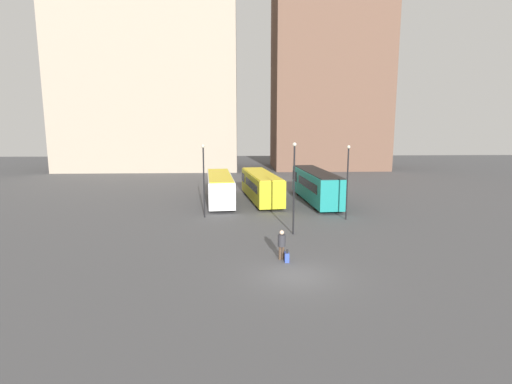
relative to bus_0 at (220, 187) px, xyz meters
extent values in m
plane|color=#4C4C4F|center=(4.98, -20.58, -1.56)|extent=(160.00, 160.00, 0.00)
cube|color=tan|center=(-13.52, 31.94, 16.62)|extent=(30.40, 14.41, 36.37)
cube|color=brown|center=(18.09, 31.94, 16.25)|extent=(19.63, 13.44, 35.64)
cube|color=silver|center=(0.01, -0.09, -0.04)|extent=(3.35, 11.30, 2.51)
cube|color=black|center=(-0.38, 4.46, 0.28)|extent=(2.63, 2.25, 0.95)
cube|color=black|center=(0.09, -1.09, 0.28)|extent=(3.05, 7.31, 0.75)
cube|color=yellow|center=(0.01, -0.09, 1.26)|extent=(3.14, 11.07, 0.08)
cylinder|color=black|center=(-0.28, 3.35, -1.07)|extent=(2.41, 1.18, 0.99)
cylinder|color=black|center=(0.30, -3.54, -1.07)|extent=(2.41, 1.18, 0.99)
cube|color=gold|center=(4.32, 0.60, -0.02)|extent=(3.97, 11.72, 2.57)
cube|color=black|center=(3.71, 5.27, 0.30)|extent=(2.79, 2.42, 0.98)
cube|color=black|center=(4.45, -0.43, 0.30)|extent=(3.46, 7.62, 0.77)
cube|color=yellow|center=(4.32, 0.60, 1.31)|extent=(3.74, 11.47, 0.08)
cylinder|color=black|center=(3.86, 4.13, -1.09)|extent=(2.50, 1.25, 0.95)
cylinder|color=black|center=(4.78, -2.93, -1.09)|extent=(2.50, 1.25, 0.95)
cube|color=#19847F|center=(9.95, -0.38, 0.14)|extent=(3.21, 12.46, 2.85)
cube|color=black|center=(9.63, 4.67, 0.50)|extent=(2.61, 2.41, 1.08)
cube|color=black|center=(10.02, -1.49, 0.50)|extent=(2.96, 8.03, 0.85)
cube|color=black|center=(9.95, -0.38, 1.61)|extent=(3.00, 12.20, 0.08)
cylinder|color=black|center=(9.70, 3.44, -1.05)|extent=(2.40, 1.18, 1.04)
cylinder|color=black|center=(10.19, -4.19, -1.05)|extent=(2.40, 1.18, 1.04)
cylinder|color=#4C3828|center=(4.40, -17.97, -1.16)|extent=(0.16, 0.16, 0.82)
cylinder|color=#4C3828|center=(4.58, -17.97, -1.16)|extent=(0.16, 0.16, 0.82)
cylinder|color=#2D2D33|center=(4.49, -17.97, -0.39)|extent=(0.47, 0.47, 0.71)
sphere|color=beige|center=(4.49, -17.97, 0.10)|extent=(0.27, 0.27, 0.27)
cube|color=#334CB2|center=(4.75, -18.42, -1.28)|extent=(0.26, 0.44, 0.56)
cube|color=black|center=(4.75, -18.57, -0.87)|extent=(0.14, 0.03, 0.25)
cylinder|color=black|center=(-1.01, -6.89, 1.47)|extent=(0.12, 0.12, 6.06)
sphere|color=beige|center=(-1.01, -6.89, 4.58)|extent=(0.28, 0.28, 0.28)
cylinder|color=black|center=(5.94, -12.48, 1.68)|extent=(0.12, 0.12, 6.49)
sphere|color=beige|center=(5.94, -12.48, 5.01)|extent=(0.28, 0.28, 0.28)
cylinder|color=black|center=(11.03, -8.18, 1.46)|extent=(0.12, 0.12, 6.04)
sphere|color=beige|center=(11.03, -8.18, 4.56)|extent=(0.28, 0.28, 0.28)
camera|label=1|loc=(1.96, -40.75, 6.47)|focal=28.00mm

